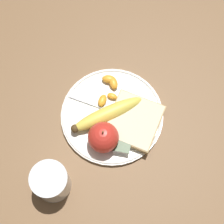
{
  "coord_description": "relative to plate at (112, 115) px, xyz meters",
  "views": [
    {
      "loc": [
        -0.3,
        -0.06,
        0.87
      ],
      "look_at": [
        0.0,
        0.0,
        0.03
      ],
      "focal_mm": 60.0,
      "sensor_mm": 36.0,
      "label": 1
    }
  ],
  "objects": [
    {
      "name": "juice_glass",
      "position": [
        -0.19,
        0.1,
        0.03
      ],
      "size": [
        0.08,
        0.08,
        0.09
      ],
      "color": "silver",
      "rests_on": "ground_plane"
    },
    {
      "name": "fork",
      "position": [
        0.01,
        0.0,
        0.01
      ],
      "size": [
        0.05,
        0.19,
        0.0
      ],
      "rotation": [
        0.0,
        0.0,
        10.83
      ],
      "color": "silver",
      "rests_on": "plate"
    },
    {
      "name": "orange_segment_0",
      "position": [
        0.05,
        0.01,
        0.01
      ],
      "size": [
        0.02,
        0.03,
        0.01
      ],
      "color": "#F9A32D",
      "rests_on": "plate"
    },
    {
      "name": "orange_segment_2",
      "position": [
        0.09,
        0.03,
        0.01
      ],
      "size": [
        0.02,
        0.04,
        0.02
      ],
      "color": "#F9A32D",
      "rests_on": "plate"
    },
    {
      "name": "orange_segment_3",
      "position": [
        0.04,
        -0.03,
        0.01
      ],
      "size": [
        0.03,
        0.03,
        0.01
      ],
      "color": "#F9A32D",
      "rests_on": "plate"
    },
    {
      "name": "orange_segment_1",
      "position": [
        0.03,
        0.03,
        0.01
      ],
      "size": [
        0.04,
        0.02,
        0.02
      ],
      "color": "#F9A32D",
      "rests_on": "plate"
    },
    {
      "name": "orange_segment_4",
      "position": [
        0.08,
        0.01,
        0.01
      ],
      "size": [
        0.04,
        0.03,
        0.02
      ],
      "color": "#F9A32D",
      "rests_on": "plate"
    },
    {
      "name": "banana",
      "position": [
        -0.01,
        0.01,
        0.02
      ],
      "size": [
        0.14,
        0.17,
        0.04
      ],
      "color": "#E0CC4C",
      "rests_on": "plate"
    },
    {
      "name": "apple",
      "position": [
        -0.07,
        0.01,
        0.04
      ],
      "size": [
        0.07,
        0.07,
        0.08
      ],
      "color": "red",
      "rests_on": "plate"
    },
    {
      "name": "bread_slice",
      "position": [
        -0.01,
        -0.05,
        0.02
      ],
      "size": [
        0.15,
        0.14,
        0.02
      ],
      "color": "tan",
      "rests_on": "plate"
    },
    {
      "name": "ground_plane",
      "position": [
        0.0,
        0.0,
        -0.01
      ],
      "size": [
        3.0,
        3.0,
        0.0
      ],
      "primitive_type": "plane",
      "color": "brown"
    },
    {
      "name": "jam_packet",
      "position": [
        -0.07,
        -0.04,
        0.01
      ],
      "size": [
        0.05,
        0.04,
        0.02
      ],
      "color": "white",
      "rests_on": "plate"
    },
    {
      "name": "plate",
      "position": [
        0.0,
        0.0,
        0.0
      ],
      "size": [
        0.25,
        0.25,
        0.01
      ],
      "color": "silver",
      "rests_on": "ground_plane"
    }
  ]
}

